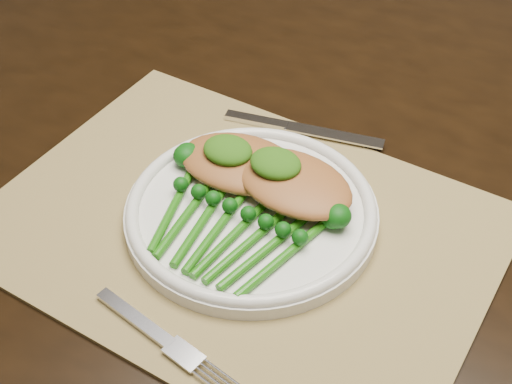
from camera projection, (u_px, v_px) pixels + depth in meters
The scene contains 10 objects.
dining_table at pixel (351, 358), 1.04m from camera, with size 1.65×0.98×0.75m.
placemat at pixel (239, 228), 0.72m from camera, with size 0.49×0.36×0.00m, color olive.
dinner_plate at pixel (251, 211), 0.71m from camera, with size 0.25×0.25×0.02m.
knife at pixel (288, 126), 0.83m from camera, with size 0.19×0.06×0.01m.
fork at pixel (173, 346), 0.61m from camera, with size 0.16×0.04×0.00m.
chicken_fillet_left at pixel (240, 163), 0.74m from camera, with size 0.13×0.09×0.03m, color #A56330.
chicken_fillet_right at pixel (294, 183), 0.71m from camera, with size 0.13×0.09×0.03m, color #A56330.
pesto_dollop_left at pixel (228, 150), 0.73m from camera, with size 0.05×0.05×0.02m, color #1A460A.
pesto_dollop_right at pixel (276, 163), 0.71m from camera, with size 0.05×0.05×0.02m, color #1A460A.
broccolini_bundle at pixel (228, 229), 0.69m from camera, with size 0.16×0.17×0.04m.
Camera 1 is at (0.27, -0.69, 1.27)m, focal length 50.00 mm.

